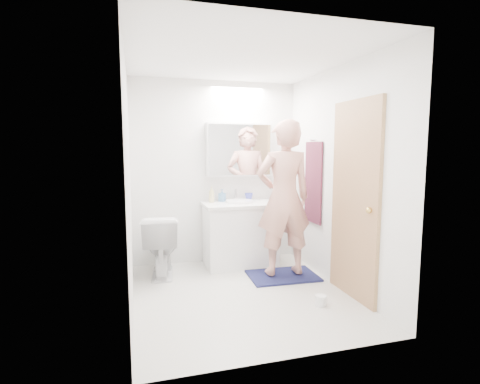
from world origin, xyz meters
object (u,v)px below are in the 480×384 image
object	(u,v)px
soap_bottle_b	(222,195)
toothbrush_cup	(249,197)
medicine_cabinet	(239,150)
vanity_cabinet	(240,235)
person	(284,198)
toilet_paper_roll	(321,300)
toilet	(161,245)
soap_bottle_a	(212,194)

from	to	relation	value
soap_bottle_b	toothbrush_cup	xyz separation A→B (m)	(0.36, -0.02, -0.03)
medicine_cabinet	soap_bottle_b	xyz separation A→B (m)	(-0.24, -0.03, -0.60)
vanity_cabinet	soap_bottle_b	size ratio (longest dim) A/B	5.50
medicine_cabinet	person	size ratio (longest dim) A/B	0.49
person	vanity_cabinet	bearing A→B (deg)	-56.23
medicine_cabinet	toilet_paper_roll	size ratio (longest dim) A/B	8.00
vanity_cabinet	person	world-z (taller)	person
toilet	soap_bottle_b	distance (m)	1.02
toothbrush_cup	soap_bottle_b	bearing A→B (deg)	176.85
toilet	person	size ratio (longest dim) A/B	0.41
vanity_cabinet	person	xyz separation A→B (m)	(0.36, -0.59, 0.56)
medicine_cabinet	toothbrush_cup	xyz separation A→B (m)	(0.12, -0.05, -0.63)
person	medicine_cabinet	bearing A→B (deg)	-66.15
person	toothbrush_cup	bearing A→B (deg)	-73.22
medicine_cabinet	toothbrush_cup	size ratio (longest dim) A/B	8.06
soap_bottle_b	soap_bottle_a	bearing A→B (deg)	-168.55
medicine_cabinet	toilet	bearing A→B (deg)	-163.04
vanity_cabinet	person	bearing A→B (deg)	-58.67
vanity_cabinet	toilet_paper_roll	bearing A→B (deg)	-74.26
toothbrush_cup	toilet_paper_roll	distance (m)	1.82
vanity_cabinet	toilet	bearing A→B (deg)	-173.56
soap_bottle_b	toilet	bearing A→B (deg)	-160.31
medicine_cabinet	toilet	world-z (taller)	medicine_cabinet
soap_bottle_b	toothbrush_cup	size ratio (longest dim) A/B	1.50
vanity_cabinet	toilet	size ratio (longest dim) A/B	1.21
toilet	toothbrush_cup	distance (m)	1.32
toothbrush_cup	vanity_cabinet	bearing A→B (deg)	-136.45
vanity_cabinet	medicine_cabinet	world-z (taller)	medicine_cabinet
person	toilet	bearing A→B (deg)	-16.64
vanity_cabinet	medicine_cabinet	size ratio (longest dim) A/B	1.02
soap_bottle_a	toothbrush_cup	distance (m)	0.51
vanity_cabinet	toothbrush_cup	size ratio (longest dim) A/B	8.24
soap_bottle_a	toilet_paper_roll	bearing A→B (deg)	-64.79
vanity_cabinet	soap_bottle_a	bearing A→B (deg)	156.40
toilet_paper_roll	soap_bottle_a	bearing A→B (deg)	115.21
toilet_paper_roll	toilet	bearing A→B (deg)	137.03
person	toothbrush_cup	world-z (taller)	person
vanity_cabinet	toothbrush_cup	world-z (taller)	toothbrush_cup
person	soap_bottle_b	xyz separation A→B (m)	(-0.56, 0.77, -0.05)
toilet	soap_bottle_a	distance (m)	0.91
soap_bottle_a	toothbrush_cup	world-z (taller)	soap_bottle_a
soap_bottle_a	toilet_paper_roll	size ratio (longest dim) A/B	1.88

